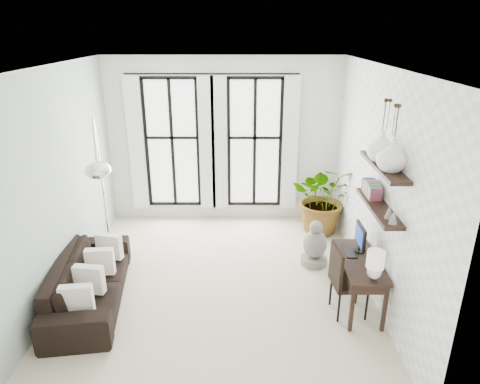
{
  "coord_description": "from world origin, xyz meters",
  "views": [
    {
      "loc": [
        0.35,
        -5.61,
        3.66
      ],
      "look_at": [
        0.32,
        0.3,
        1.38
      ],
      "focal_mm": 32.0,
      "sensor_mm": 36.0,
      "label": 1
    }
  ],
  "objects_px": {
    "arc_lamp": "(98,157)",
    "buddha": "(315,246)",
    "plant": "(324,198)",
    "desk_chair": "(344,277)",
    "sofa": "(89,281)",
    "desk": "(360,264)"
  },
  "relations": [
    {
      "from": "sofa",
      "to": "buddha",
      "type": "relative_size",
      "value": 2.91
    },
    {
      "from": "plant",
      "to": "buddha",
      "type": "distance_m",
      "value": 1.33
    },
    {
      "from": "desk",
      "to": "desk_chair",
      "type": "bearing_deg",
      "value": -153.58
    },
    {
      "from": "sofa",
      "to": "desk",
      "type": "distance_m",
      "value": 3.77
    },
    {
      "from": "desk_chair",
      "to": "desk",
      "type": "bearing_deg",
      "value": 21.2
    },
    {
      "from": "arc_lamp",
      "to": "buddha",
      "type": "bearing_deg",
      "value": 6.32
    },
    {
      "from": "desk",
      "to": "desk_chair",
      "type": "xyz_separation_m",
      "value": [
        -0.24,
        -0.12,
        -0.12
      ]
    },
    {
      "from": "buddha",
      "to": "sofa",
      "type": "bearing_deg",
      "value": -162.86
    },
    {
      "from": "arc_lamp",
      "to": "desk",
      "type": "bearing_deg",
      "value": -12.61
    },
    {
      "from": "plant",
      "to": "arc_lamp",
      "type": "bearing_deg",
      "value": -156.12
    },
    {
      "from": "plant",
      "to": "sofa",
      "type": "bearing_deg",
      "value": -148.53
    },
    {
      "from": "desk",
      "to": "plant",
      "type": "bearing_deg",
      "value": 91.14
    },
    {
      "from": "plant",
      "to": "desk_chair",
      "type": "bearing_deg",
      "value": -94.32
    },
    {
      "from": "desk",
      "to": "arc_lamp",
      "type": "relative_size",
      "value": 0.48
    },
    {
      "from": "desk",
      "to": "buddha",
      "type": "bearing_deg",
      "value": 108.97
    },
    {
      "from": "buddha",
      "to": "desk_chair",
      "type": "bearing_deg",
      "value": -82.72
    },
    {
      "from": "desk",
      "to": "desk_chair",
      "type": "height_order",
      "value": "desk"
    },
    {
      "from": "desk",
      "to": "arc_lamp",
      "type": "xyz_separation_m",
      "value": [
        -3.65,
        0.82,
        1.26
      ]
    },
    {
      "from": "desk_chair",
      "to": "buddha",
      "type": "bearing_deg",
      "value": 92.06
    },
    {
      "from": "desk",
      "to": "arc_lamp",
      "type": "height_order",
      "value": "arc_lamp"
    },
    {
      "from": "plant",
      "to": "arc_lamp",
      "type": "height_order",
      "value": "arc_lamp"
    },
    {
      "from": "plant",
      "to": "desk",
      "type": "height_order",
      "value": "plant"
    }
  ]
}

